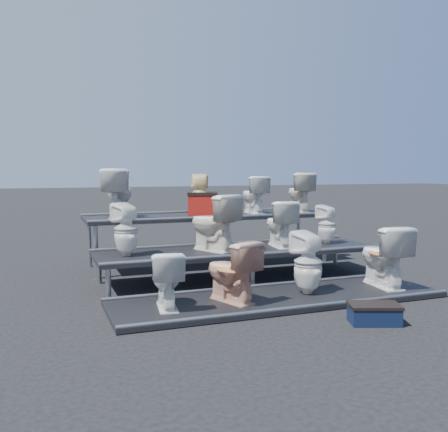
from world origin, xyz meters
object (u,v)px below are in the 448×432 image
object	(u,v)px
toilet_9	(200,194)
toilet_5	(213,223)
toilet_0	(166,279)
toilet_6	(280,224)
step_stool	(374,315)
toilet_1	(231,271)
red_crate	(203,205)
toilet_4	(126,230)
toilet_11	(300,192)
toilet_2	(308,263)
toilet_10	(254,195)
toilet_3	(383,256)
toilet_7	(327,224)
toilet_8	(118,193)

from	to	relation	value
toilet_9	toilet_5	bearing A→B (deg)	96.87
toilet_0	toilet_6	distance (m)	2.50
step_stool	toilet_1	bearing A→B (deg)	155.91
red_crate	toilet_4	bearing A→B (deg)	-119.30
toilet_4	toilet_5	bearing A→B (deg)	159.16
toilet_11	step_stool	xyz separation A→B (m)	(-1.20, -3.77, -1.12)
toilet_0	toilet_6	size ratio (longest dim) A/B	0.94
toilet_5	toilet_11	bearing A→B (deg)	-171.29
toilet_2	step_stool	xyz separation A→B (m)	(0.13, -1.17, -0.37)
toilet_0	toilet_2	distance (m)	1.84
toilet_2	step_stool	world-z (taller)	toilet_2
toilet_10	toilet_11	bearing A→B (deg)	-178.97
toilet_4	toilet_6	world-z (taller)	toilet_4
toilet_4	toilet_0	bearing A→B (deg)	79.16
toilet_6	step_stool	distance (m)	2.57
toilet_5	toilet_10	xyz separation A→B (m)	(1.23, 1.30, 0.32)
toilet_1	toilet_6	distance (m)	1.88
step_stool	toilet_2	bearing A→B (deg)	117.06
toilet_3	step_stool	size ratio (longest dim) A/B	1.63
toilet_2	toilet_0	bearing A→B (deg)	-12.58
toilet_2	toilet_4	bearing A→B (deg)	-44.75
toilet_3	toilet_7	xyz separation A→B (m)	(-0.06, 1.30, 0.29)
toilet_5	toilet_4	bearing A→B (deg)	-22.54
toilet_2	toilet_6	world-z (taller)	toilet_6
toilet_6	toilet_10	size ratio (longest dim) A/B	1.08
toilet_4	toilet_9	xyz separation A→B (m)	(1.48, 1.30, 0.39)
toilet_9	toilet_11	size ratio (longest dim) A/B	0.99
toilet_2	toilet_8	xyz separation A→B (m)	(-1.96, 2.60, 0.79)
toilet_2	red_crate	distance (m)	2.68
toilet_6	toilet_9	bearing A→B (deg)	-48.46
toilet_4	toilet_6	xyz separation A→B (m)	(2.33, 0.00, -0.01)
red_crate	toilet_3	bearing A→B (deg)	-35.38
toilet_3	toilet_9	world-z (taller)	toilet_9
toilet_8	toilet_11	bearing A→B (deg)	-161.66
toilet_11	step_stool	distance (m)	4.11
toilet_9	toilet_4	bearing A→B (deg)	58.00
toilet_9	toilet_2	bearing A→B (deg)	119.43
toilet_3	red_crate	bearing A→B (deg)	-49.75
toilet_1	red_crate	distance (m)	2.68
toilet_4	toilet_10	distance (m)	2.82
toilet_10	toilet_11	distance (m)	0.92
toilet_1	step_stool	world-z (taller)	toilet_1
toilet_1	toilet_11	world-z (taller)	toilet_11
toilet_4	toilet_7	world-z (taller)	toilet_4
toilet_1	toilet_8	bearing A→B (deg)	-90.31
toilet_9	red_crate	xyz separation A→B (m)	(0.04, -0.04, -0.18)
toilet_4	toilet_1	bearing A→B (deg)	107.31
toilet_0	toilet_1	bearing A→B (deg)	-171.89
toilet_0	toilet_4	bearing A→B (deg)	-71.89
toilet_11	toilet_10	bearing A→B (deg)	10.04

